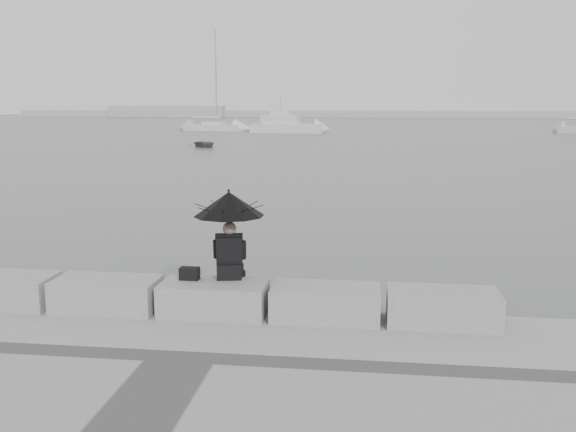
# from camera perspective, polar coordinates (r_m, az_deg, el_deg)

# --- Properties ---
(ground) EXTENTS (360.00, 360.00, 0.00)m
(ground) POSITION_cam_1_polar(r_m,az_deg,el_deg) (10.52, -5.93, -10.50)
(ground) COLOR #4D5053
(ground) RESTS_ON ground
(stone_block_far_left) EXTENTS (1.60, 0.80, 0.50)m
(stone_block_far_left) POSITION_cam_1_polar(r_m,az_deg,el_deg) (11.16, -23.90, -6.07)
(stone_block_far_left) COLOR slate
(stone_block_far_left) RESTS_ON promenade
(stone_block_left) EXTENTS (1.60, 0.80, 0.50)m
(stone_block_left) POSITION_cam_1_polar(r_m,az_deg,el_deg) (10.40, -15.80, -6.73)
(stone_block_left) COLOR slate
(stone_block_left) RESTS_ON promenade
(stone_block_centre) EXTENTS (1.60, 0.80, 0.50)m
(stone_block_centre) POSITION_cam_1_polar(r_m,az_deg,el_deg) (9.87, -6.61, -7.32)
(stone_block_centre) COLOR slate
(stone_block_centre) RESTS_ON promenade
(stone_block_right) EXTENTS (1.60, 0.80, 0.50)m
(stone_block_right) POSITION_cam_1_polar(r_m,az_deg,el_deg) (9.61, 3.37, -7.74)
(stone_block_right) COLOR slate
(stone_block_right) RESTS_ON promenade
(stone_block_far_right) EXTENTS (1.60, 0.80, 0.50)m
(stone_block_far_right) POSITION_cam_1_polar(r_m,az_deg,el_deg) (9.65, 13.59, -7.93)
(stone_block_far_right) COLOR slate
(stone_block_far_right) RESTS_ON promenade
(seated_person) EXTENTS (1.09, 1.09, 1.39)m
(seated_person) POSITION_cam_1_polar(r_m,az_deg,el_deg) (9.82, -5.27, 0.06)
(seated_person) COLOR black
(seated_person) RESTS_ON stone_block_centre
(bag) EXTENTS (0.30, 0.17, 0.19)m
(bag) POSITION_cam_1_polar(r_m,az_deg,el_deg) (9.99, -8.75, -5.08)
(bag) COLOR black
(bag) RESTS_ON stone_block_centre
(distant_landmass) EXTENTS (180.00, 8.00, 2.80)m
(distant_landmass) POSITION_cam_1_polar(r_m,az_deg,el_deg) (164.45, 3.76, 9.08)
(distant_landmass) COLOR #A1A3A6
(distant_landmass) RESTS_ON ground
(sailboat_left) EXTENTS (8.14, 4.04, 12.90)m
(sailboat_left) POSITION_cam_1_polar(r_m,az_deg,el_deg) (85.50, -6.63, 7.88)
(sailboat_left) COLOR silver
(sailboat_left) RESTS_ON ground
(motor_cruiser) EXTENTS (9.08, 3.66, 4.50)m
(motor_cruiser) POSITION_cam_1_polar(r_m,az_deg,el_deg) (79.30, -0.06, 8.05)
(motor_cruiser) COLOR silver
(motor_cruiser) RESTS_ON ground
(dinghy) EXTENTS (3.32, 3.02, 0.54)m
(dinghy) POSITION_cam_1_polar(r_m,az_deg,el_deg) (54.60, -7.43, 6.40)
(dinghy) COLOR slate
(dinghy) RESTS_ON ground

